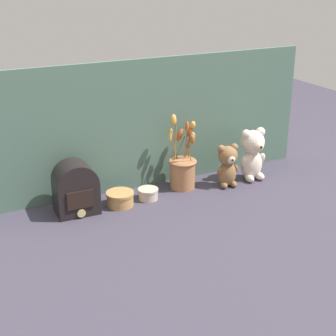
% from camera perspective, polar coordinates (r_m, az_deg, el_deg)
% --- Properties ---
extents(ground_plane, '(4.00, 4.00, 0.00)m').
position_cam_1_polar(ground_plane, '(2.15, 0.24, -3.29)').
color(ground_plane, '#3D3847').
extents(backdrop_wall, '(1.47, 0.02, 0.55)m').
position_cam_1_polar(backdrop_wall, '(2.19, -1.72, 4.96)').
color(backdrop_wall, '#4C6B5B').
rests_on(backdrop_wall, ground).
extents(teddy_bear_large, '(0.13, 0.12, 0.24)m').
position_cam_1_polar(teddy_bear_large, '(2.32, 9.35, 1.64)').
color(teddy_bear_large, beige).
rests_on(teddy_bear_large, ground).
extents(teddy_bear_medium, '(0.11, 0.10, 0.19)m').
position_cam_1_polar(teddy_bear_medium, '(2.24, 6.58, 0.40)').
color(teddy_bear_medium, olive).
rests_on(teddy_bear_medium, ground).
extents(flower_vase, '(0.14, 0.13, 0.33)m').
position_cam_1_polar(flower_vase, '(2.22, 1.63, -0.06)').
color(flower_vase, '#AD7047').
rests_on(flower_vase, ground).
extents(vintage_radio, '(0.17, 0.13, 0.21)m').
position_cam_1_polar(vintage_radio, '(2.02, -10.19, -2.29)').
color(vintage_radio, black).
rests_on(vintage_radio, ground).
extents(decorative_tin_tall, '(0.08, 0.08, 0.05)m').
position_cam_1_polar(decorative_tin_tall, '(2.13, -2.22, -2.88)').
color(decorative_tin_tall, beige).
rests_on(decorative_tin_tall, ground).
extents(decorative_tin_short, '(0.11, 0.11, 0.06)m').
position_cam_1_polar(decorative_tin_short, '(2.08, -5.33, -3.41)').
color(decorative_tin_short, tan).
rests_on(decorative_tin_short, ground).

